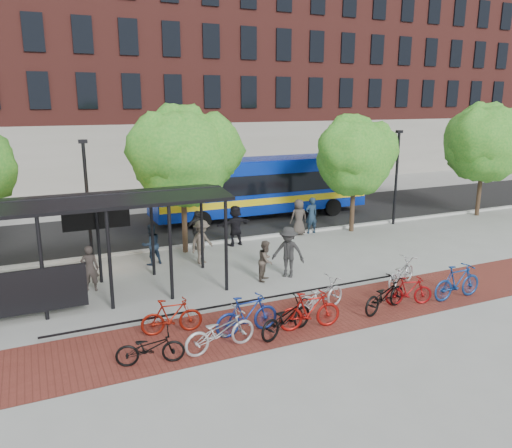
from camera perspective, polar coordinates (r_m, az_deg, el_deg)
name	(u,v)px	position (r m, az deg, el deg)	size (l,w,h in m)	color
ground	(278,264)	(20.91, 2.49, -4.61)	(160.00, 160.00, 0.00)	#9E9E99
asphalt_street	(213,223)	(28.00, -4.93, 0.15)	(160.00, 8.00, 0.01)	black
curb	(241,239)	(24.37, -1.76, -1.76)	(160.00, 0.25, 0.12)	#B7B7B2
brick_strip	(293,319)	(15.93, 4.24, -10.74)	(24.00, 3.00, 0.01)	maroon
bike_rack_rail	(243,315)	(16.15, -1.44, -10.36)	(12.00, 0.05, 0.95)	black
building_brick	(248,63)	(47.75, -0.95, 17.93)	(55.00, 14.00, 20.00)	maroon
bus_shelter	(65,214)	(17.59, -20.99, 1.04)	(10.60, 3.07, 3.60)	black
tree_b	(184,153)	(21.99, -8.25, 8.08)	(5.15, 4.20, 6.47)	#382619
tree_c	(356,153)	(26.01, 11.33, 7.94)	(4.66, 3.80, 5.92)	#382619
tree_d	(485,139)	(32.07, 24.74, 8.77)	(5.39, 4.40, 6.55)	#382619
lamp_post_left	(87,198)	(21.71, -18.71, 2.84)	(0.35, 0.20, 5.12)	black
lamp_post_right	(396,175)	(28.15, 15.76, 5.44)	(0.35, 0.20, 5.12)	black
bus	(261,184)	(28.86, 0.54, 4.60)	(12.73, 3.08, 3.44)	#08279F
bike_0	(150,348)	(13.49, -12.00, -13.64)	(0.61, 1.76, 0.93)	black
bike_1	(172,316)	(14.95, -9.61, -10.36)	(0.51, 1.79, 1.08)	maroon
bike_2	(220,331)	(13.88, -4.13, -12.11)	(0.74, 2.11, 1.11)	#B1B0B3
bike_3	(247,315)	(14.72, -1.03, -10.32)	(0.56, 1.98, 1.19)	navy
bike_4	(286,317)	(14.72, 3.48, -10.61)	(0.71, 2.02, 1.06)	black
bike_5	(310,310)	(15.10, 6.16, -9.80)	(0.55, 1.95, 1.17)	maroon
bike_6	(320,295)	(16.33, 7.37, -8.11)	(0.72, 2.07, 1.09)	#BDBDBF
bike_8	(385,295)	(16.78, 14.48, -7.88)	(0.71, 2.03, 1.07)	black
bike_9	(409,291)	(17.48, 17.08, -7.32)	(0.46, 1.63, 0.98)	maroon
bike_10	(401,273)	(19.11, 16.24, -5.35)	(0.68, 1.96, 1.03)	#B8B8BB
bike_11	(458,282)	(18.49, 22.04, -6.16)	(0.58, 2.04, 1.23)	navy
pedestrian_1	(90,268)	(18.75, -18.46, -4.82)	(0.62, 0.41, 1.69)	#38302C
pedestrian_2	(151,245)	(21.07, -11.89, -2.31)	(0.84, 0.65, 1.72)	#1C2C43
pedestrian_3	(202,242)	(20.85, -6.21, -2.05)	(1.20, 0.69, 1.86)	brown
pedestrian_4	(197,230)	(22.99, -6.76, -0.65)	(1.05, 0.44, 1.79)	black
pedestrian_5	(235,225)	(23.37, -2.38, -0.17)	(1.78, 0.57, 1.92)	black
pedestrian_6	(299,217)	(25.31, 4.91, 0.79)	(0.90, 0.58, 1.83)	#413934
pedestrian_7	(311,215)	(25.67, 6.35, 0.99)	(0.68, 0.45, 1.87)	#1C2E41
pedestrian_8	(266,261)	(18.86, 1.14, -4.20)	(0.75, 0.59, 1.55)	#51463C
pedestrian_9	(288,252)	(19.21, 3.70, -3.22)	(1.28, 0.74, 1.98)	#272727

